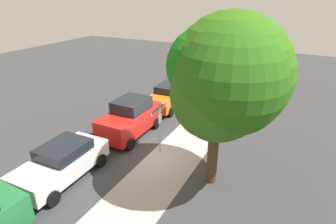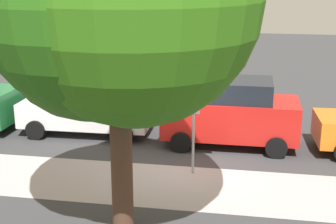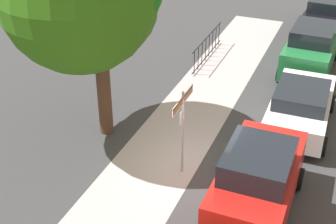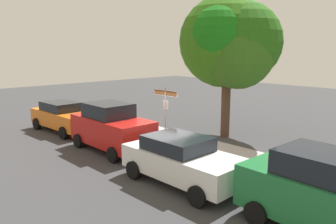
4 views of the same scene
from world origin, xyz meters
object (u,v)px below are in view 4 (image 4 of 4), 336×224
street_sign (165,104)px  car_red (112,127)px  shade_tree (231,43)px  car_white (182,160)px  car_green (335,197)px  car_orange (63,116)px

street_sign → car_red: bearing=-110.6°
shade_tree → car_white: shade_tree is taller
street_sign → shade_tree: (1.14, 3.43, 2.81)m
shade_tree → car_white: bearing=-66.3°
car_white → car_green: (4.80, 0.30, 0.20)m
car_white → car_green: car_green is taller
street_sign → car_orange: size_ratio=0.60×
shade_tree → car_green: size_ratio=1.53×
car_red → car_green: car_red is taller
car_green → car_red: bearing=-179.0°
car_green → shade_tree: bearing=143.3°
street_sign → car_red: 2.75m
shade_tree → car_orange: 9.83m
shade_tree → car_orange: size_ratio=1.60×
car_orange → car_white: car_orange is taller
car_orange → car_green: (14.40, -0.10, 0.19)m
street_sign → car_green: 9.09m
car_orange → car_red: car_red is taller
car_white → street_sign: bearing=143.1°
street_sign → car_white: 4.93m
street_sign → car_orange: 6.31m
street_sign → car_green: bearing=-16.2°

